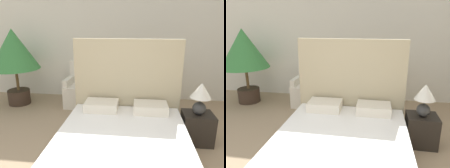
% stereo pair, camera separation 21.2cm
% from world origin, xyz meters
% --- Properties ---
extents(wall_back, '(10.00, 0.06, 2.90)m').
position_xyz_m(wall_back, '(0.00, 3.94, 1.45)').
color(wall_back, silver).
rests_on(wall_back, ground_plane).
extents(bed, '(1.68, 2.14, 1.52)m').
position_xyz_m(bed, '(0.28, 1.33, 0.28)').
color(bed, brown).
rests_on(bed, ground_plane).
extents(armchair_near_window_left, '(0.62, 0.60, 0.94)m').
position_xyz_m(armchair_near_window_left, '(-0.76, 3.30, 0.30)').
color(armchair_near_window_left, silver).
rests_on(armchair_near_window_left, ground_plane).
extents(armchair_near_window_right, '(0.66, 0.64, 0.94)m').
position_xyz_m(armchair_near_window_right, '(0.12, 3.30, 0.30)').
color(armchair_near_window_right, silver).
rests_on(armchair_near_window_right, ground_plane).
extents(potted_palm, '(1.03, 1.03, 1.63)m').
position_xyz_m(potted_palm, '(-2.14, 3.22, 1.13)').
color(potted_palm, '#38281E').
rests_on(potted_palm, ground_plane).
extents(nightstand, '(0.44, 0.38, 0.47)m').
position_xyz_m(nightstand, '(1.35, 2.03, 0.23)').
color(nightstand, black).
rests_on(nightstand, ground_plane).
extents(table_lamp, '(0.29, 0.29, 0.48)m').
position_xyz_m(table_lamp, '(1.34, 2.01, 0.76)').
color(table_lamp, '#333333').
rests_on(table_lamp, nightstand).
extents(side_table, '(0.39, 0.39, 0.45)m').
position_xyz_m(side_table, '(-0.32, 3.25, 0.22)').
color(side_table, gold).
rests_on(side_table, ground_plane).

